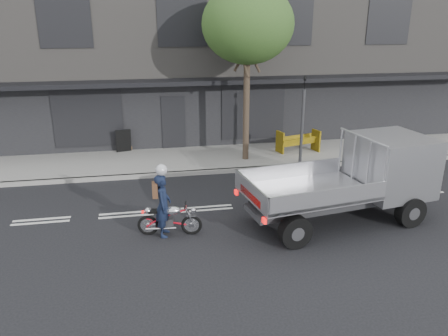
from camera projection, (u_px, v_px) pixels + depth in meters
ground at (206, 209)px, 13.36m from camera, size 80.00×80.00×0.00m
sidewalk at (190, 160)px, 17.70m from camera, size 32.00×3.20×0.15m
kerb at (194, 173)px, 16.21m from camera, size 32.00×0.20×0.15m
building_main at (174, 49)px, 22.54m from camera, size 26.00×10.00×8.00m
street_tree at (248, 25)px, 15.90m from camera, size 3.40×3.40×6.74m
traffic_light_pole at (302, 125)px, 16.64m from camera, size 0.12×0.12×3.50m
motorcycle at (170, 219)px, 11.63m from camera, size 1.72×0.51×0.89m
rider at (163, 205)px, 11.48m from camera, size 0.51×0.68×1.72m
flatbed_ute at (376, 170)px, 12.48m from camera, size 5.60×2.93×2.47m
construction_barrier at (300, 142)px, 18.10m from camera, size 1.82×1.10×0.95m
sandwich_board at (124, 141)px, 18.27m from camera, size 0.69×0.53×0.99m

